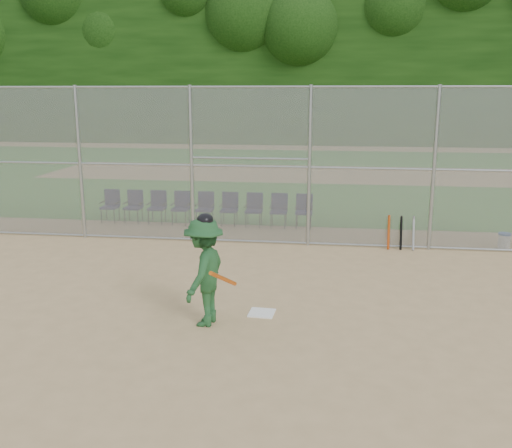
# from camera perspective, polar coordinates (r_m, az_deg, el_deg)

# --- Properties ---
(ground) EXTENTS (100.00, 100.00, 0.00)m
(ground) POSITION_cam_1_polar(r_m,az_deg,el_deg) (10.04, -1.95, -9.36)
(ground) COLOR tan
(ground) RESTS_ON ground
(grass_strip) EXTENTS (100.00, 100.00, 0.00)m
(grass_strip) POSITION_cam_1_polar(r_m,az_deg,el_deg) (27.46, 4.38, 5.06)
(grass_strip) COLOR #28681F
(grass_strip) RESTS_ON ground
(dirt_patch_far) EXTENTS (24.00, 24.00, 0.00)m
(dirt_patch_far) POSITION_cam_1_polar(r_m,az_deg,el_deg) (27.46, 4.38, 5.07)
(dirt_patch_far) COLOR tan
(dirt_patch_far) RESTS_ON ground
(backstop_fence) EXTENTS (16.09, 0.09, 4.00)m
(backstop_fence) POSITION_cam_1_polar(r_m,az_deg,el_deg) (14.34, 1.35, 6.03)
(backstop_fence) COLOR gray
(backstop_fence) RESTS_ON ground
(treeline) EXTENTS (81.00, 60.00, 11.00)m
(treeline) POSITION_cam_1_polar(r_m,az_deg,el_deg) (29.23, 4.82, 16.34)
(treeline) COLOR black
(treeline) RESTS_ON ground
(home_plate) EXTENTS (0.47, 0.47, 0.02)m
(home_plate) POSITION_cam_1_polar(r_m,az_deg,el_deg) (10.22, 0.58, -8.88)
(home_plate) COLOR white
(home_plate) RESTS_ON ground
(batter_at_plate) EXTENTS (0.99, 1.42, 1.92)m
(batter_at_plate) POSITION_cam_1_polar(r_m,az_deg,el_deg) (9.53, -5.20, -4.73)
(batter_at_plate) COLOR #205128
(batter_at_plate) RESTS_ON ground
(water_cooler) EXTENTS (0.31, 0.31, 0.39)m
(water_cooler) POSITION_cam_1_polar(r_m,az_deg,el_deg) (15.58, 23.56, -1.52)
(water_cooler) COLOR white
(water_cooler) RESTS_ON ground
(spare_bats) EXTENTS (0.66, 0.28, 0.85)m
(spare_bats) POSITION_cam_1_polar(r_m,az_deg,el_deg) (14.58, 14.30, -0.85)
(spare_bats) COLOR #D84C14
(spare_bats) RESTS_ON ground
(chair_0) EXTENTS (0.54, 0.52, 0.96)m
(chair_0) POSITION_cam_1_polar(r_m,az_deg,el_deg) (17.64, -14.41, 1.73)
(chair_0) COLOR #10103B
(chair_0) RESTS_ON ground
(chair_1) EXTENTS (0.54, 0.52, 0.96)m
(chair_1) POSITION_cam_1_polar(r_m,az_deg,el_deg) (17.38, -12.18, 1.68)
(chair_1) COLOR #10103B
(chair_1) RESTS_ON ground
(chair_2) EXTENTS (0.54, 0.52, 0.96)m
(chair_2) POSITION_cam_1_polar(r_m,az_deg,el_deg) (17.15, -9.90, 1.63)
(chair_2) COLOR #10103B
(chair_2) RESTS_ON ground
(chair_3) EXTENTS (0.54, 0.52, 0.96)m
(chair_3) POSITION_cam_1_polar(r_m,az_deg,el_deg) (16.95, -7.55, 1.58)
(chair_3) COLOR #10103B
(chair_3) RESTS_ON ground
(chair_4) EXTENTS (0.54, 0.52, 0.96)m
(chair_4) POSITION_cam_1_polar(r_m,az_deg,el_deg) (16.77, -5.16, 1.52)
(chair_4) COLOR #10103B
(chair_4) RESTS_ON ground
(chair_5) EXTENTS (0.54, 0.52, 0.96)m
(chair_5) POSITION_cam_1_polar(r_m,az_deg,el_deg) (16.63, -2.72, 1.45)
(chair_5) COLOR #10103B
(chair_5) RESTS_ON ground
(chair_6) EXTENTS (0.54, 0.52, 0.96)m
(chair_6) POSITION_cam_1_polar(r_m,az_deg,el_deg) (16.51, -0.23, 1.39)
(chair_6) COLOR #10103B
(chair_6) RESTS_ON ground
(chair_7) EXTENTS (0.54, 0.52, 0.96)m
(chair_7) POSITION_cam_1_polar(r_m,az_deg,el_deg) (16.43, 2.28, 1.32)
(chair_7) COLOR #10103B
(chair_7) RESTS_ON ground
(chair_8) EXTENTS (0.54, 0.52, 0.96)m
(chair_8) POSITION_cam_1_polar(r_m,az_deg,el_deg) (16.38, 4.81, 1.24)
(chair_8) COLOR #10103B
(chair_8) RESTS_ON ground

